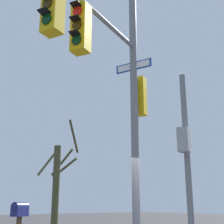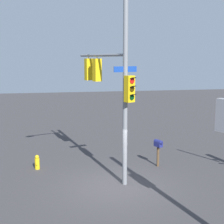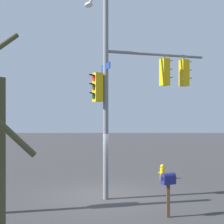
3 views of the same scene
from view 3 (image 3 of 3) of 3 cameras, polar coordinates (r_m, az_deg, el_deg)
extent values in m
plane|color=#393739|center=(13.81, -1.76, -13.96)|extent=(80.00, 80.00, 0.00)
cylinder|color=slate|center=(12.98, -1.06, 4.74)|extent=(0.21, 0.21, 8.81)
ellipsoid|color=silver|center=(15.96, -3.93, 17.54)|extent=(0.54, 0.69, 0.20)
cylinder|color=slate|center=(13.97, 7.46, 9.58)|extent=(4.10, 1.54, 0.12)
cube|color=gold|center=(14.05, 8.85, 6.64)|extent=(0.42, 0.45, 1.10)
cylinder|color=red|center=(14.18, 9.42, 7.97)|extent=(0.12, 0.21, 0.22)
cube|color=black|center=(14.24, 9.67, 8.42)|extent=(0.23, 0.26, 0.06)
cylinder|color=#352504|center=(14.14, 9.42, 6.60)|extent=(0.12, 0.21, 0.22)
cube|color=black|center=(14.19, 9.67, 7.06)|extent=(0.23, 0.26, 0.06)
cylinder|color=black|center=(14.10, 9.42, 5.23)|extent=(0.12, 0.21, 0.22)
cube|color=black|center=(14.16, 9.67, 5.70)|extent=(0.23, 0.26, 0.06)
cylinder|color=slate|center=(14.14, 8.85, 9.16)|extent=(0.04, 0.04, 0.15)
cube|color=gold|center=(14.51, 12.04, 6.44)|extent=(0.40, 0.44, 1.10)
cylinder|color=red|center=(14.63, 12.60, 7.72)|extent=(0.10, 0.22, 0.22)
cube|color=black|center=(14.69, 12.85, 8.16)|extent=(0.22, 0.25, 0.06)
cylinder|color=#352504|center=(14.59, 12.60, 6.40)|extent=(0.10, 0.22, 0.22)
cube|color=black|center=(14.64, 12.85, 6.85)|extent=(0.22, 0.25, 0.06)
cylinder|color=black|center=(14.56, 12.60, 5.07)|extent=(0.10, 0.22, 0.22)
cube|color=black|center=(14.61, 12.85, 5.52)|extent=(0.22, 0.25, 0.06)
cylinder|color=slate|center=(14.59, 12.04, 8.88)|extent=(0.04, 0.04, 0.15)
cube|color=gold|center=(12.87, -2.43, 4.17)|extent=(0.42, 0.45, 1.10)
cylinder|color=red|center=(12.84, -3.11, 5.70)|extent=(0.12, 0.21, 0.22)
cube|color=black|center=(12.82, -3.42, 6.25)|extent=(0.23, 0.26, 0.06)
cylinder|color=#352504|center=(12.81, -3.11, 4.19)|extent=(0.12, 0.21, 0.22)
cube|color=black|center=(12.79, -3.42, 4.73)|extent=(0.23, 0.26, 0.06)
cylinder|color=black|center=(12.79, -3.11, 2.67)|extent=(0.12, 0.21, 0.22)
cube|color=black|center=(12.77, -3.42, 3.21)|extent=(0.23, 0.26, 0.06)
cube|color=navy|center=(13.05, -1.06, 7.64)|extent=(0.35, 1.06, 0.24)
cube|color=white|center=(13.06, -0.99, 7.64)|extent=(0.30, 0.96, 0.18)
cylinder|color=yellow|center=(17.28, 8.47, -10.18)|extent=(0.24, 0.24, 0.55)
sphere|color=yellow|center=(17.22, 8.47, -9.02)|extent=(0.20, 0.20, 0.20)
cylinder|color=yellow|center=(17.30, 8.94, -10.08)|extent=(0.10, 0.09, 0.09)
cylinder|color=yellow|center=(17.26, 8.00, -10.10)|extent=(0.10, 0.09, 0.09)
cube|color=#4C3823|center=(11.22, 9.45, -14.50)|extent=(0.10, 0.10, 1.05)
cube|color=navy|center=(11.07, 9.45, -11.27)|extent=(0.50, 0.40, 0.24)
cylinder|color=navy|center=(11.05, 9.45, -10.66)|extent=(0.50, 0.40, 0.24)
camera|label=1|loc=(19.89, 16.64, -5.73)|focal=52.37mm
camera|label=2|loc=(21.07, -40.11, 5.99)|focal=51.75mm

